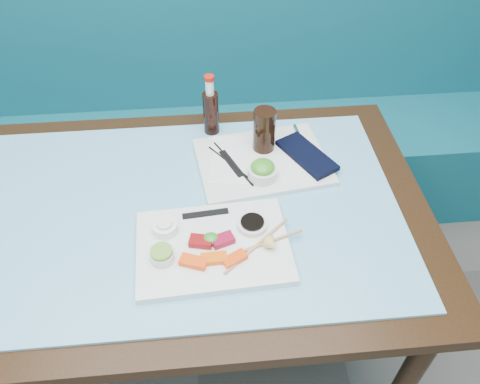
{
  "coord_description": "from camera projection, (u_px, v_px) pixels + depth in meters",
  "views": [
    {
      "loc": [
        0.09,
        0.56,
        1.71
      ],
      "look_at": [
        0.17,
        1.46,
        0.8
      ],
      "focal_mm": 35.0,
      "sensor_mm": 36.0,
      "label": 1
    }
  ],
  "objects": [
    {
      "name": "ramekin_ginger",
      "position": [
        165.0,
        228.0,
        1.2
      ],
      "size": [
        0.07,
        0.07,
        0.03
      ],
      "primitive_type": "cylinder",
      "rotation": [
        0.0,
        0.0,
        -0.02
      ],
      "color": "white",
      "rests_on": "sashimi_plate"
    },
    {
      "name": "ginger_fill",
      "position": [
        164.0,
        223.0,
        1.19
      ],
      "size": [
        0.05,
        0.05,
        0.01
      ],
      "primitive_type": "cylinder",
      "rotation": [
        0.0,
        0.0,
        0.32
      ],
      "color": "#FEE8D0",
      "rests_on": "ramekin_ginger"
    },
    {
      "name": "navy_pouch",
      "position": [
        307.0,
        155.0,
        1.42
      ],
      "size": [
        0.17,
        0.22,
        0.02
      ],
      "primitive_type": "cube",
      "rotation": [
        0.0,
        0.0,
        0.5
      ],
      "color": "black",
      "rests_on": "serving_tray"
    },
    {
      "name": "sashimi_plate",
      "position": [
        213.0,
        247.0,
        1.19
      ],
      "size": [
        0.4,
        0.29,
        0.02
      ],
      "primitive_type": "cube",
      "rotation": [
        0.0,
        0.0,
        0.05
      ],
      "color": "white",
      "rests_on": "glass_top"
    },
    {
      "name": "cola_bottle_body",
      "position": [
        211.0,
        113.0,
        1.49
      ],
      "size": [
        0.05,
        0.05,
        0.14
      ],
      "primitive_type": "cylinder",
      "rotation": [
        0.0,
        0.0,
        0.08
      ],
      "color": "black",
      "rests_on": "glass_top"
    },
    {
      "name": "soy_fill",
      "position": [
        252.0,
        222.0,
        1.21
      ],
      "size": [
        0.08,
        0.08,
        0.01
      ],
      "primitive_type": "cylinder",
      "rotation": [
        0.0,
        0.0,
        -0.27
      ],
      "color": "black",
      "rests_on": "soy_dish"
    },
    {
      "name": "chopstick_sleeve",
      "position": [
        205.0,
        214.0,
        1.25
      ],
      "size": [
        0.13,
        0.03,
        0.0
      ],
      "primitive_type": "cube",
      "rotation": [
        0.0,
        0.0,
        0.08
      ],
      "color": "black",
      "rests_on": "sashimi_plate"
    },
    {
      "name": "serving_tray",
      "position": [
        262.0,
        162.0,
        1.42
      ],
      "size": [
        0.42,
        0.34,
        0.01
      ],
      "primitive_type": "cube",
      "rotation": [
        0.0,
        0.0,
        0.13
      ],
      "color": "silver",
      "rests_on": "glass_top"
    },
    {
      "name": "lemon_wedge",
      "position": [
        272.0,
        245.0,
        1.15
      ],
      "size": [
        0.05,
        0.05,
        0.04
      ],
      "primitive_type": "cone",
      "rotation": [
        1.57,
        0.0,
        0.6
      ],
      "color": "#E5CF6C",
      "rests_on": "sashimi_plate"
    },
    {
      "name": "salmon_mid",
      "position": [
        214.0,
        259.0,
        1.14
      ],
      "size": [
        0.07,
        0.03,
        0.02
      ],
      "primitive_type": "cube",
      "rotation": [
        0.0,
        0.0,
        0.02
      ],
      "color": "#F55A09",
      "rests_on": "sashimi_plate"
    },
    {
      "name": "black_chopstick_a",
      "position": [
        230.0,
        163.0,
        1.4
      ],
      "size": [
        0.12,
        0.17,
        0.01
      ],
      "primitive_type": "cylinder",
      "rotation": [
        1.57,
        0.0,
        0.62
      ],
      "color": "black",
      "rests_on": "serving_tray"
    },
    {
      "name": "salmon_left",
      "position": [
        193.0,
        262.0,
        1.13
      ],
      "size": [
        0.07,
        0.05,
        0.02
      ],
      "primitive_type": "cube",
      "rotation": [
        0.0,
        0.0,
        -0.35
      ],
      "color": "#FF480A",
      "rests_on": "sashimi_plate"
    },
    {
      "name": "tuna_right",
      "position": [
        223.0,
        240.0,
        1.18
      ],
      "size": [
        0.06,
        0.05,
        0.02
      ],
      "primitive_type": "cube",
      "rotation": [
        0.0,
        0.0,
        0.34
      ],
      "color": "maroon",
      "rests_on": "sashimi_plate"
    },
    {
      "name": "cola_bottle_cap",
      "position": [
        209.0,
        78.0,
        1.4
      ],
      "size": [
        0.04,
        0.04,
        0.01
      ],
      "primitive_type": "cylinder",
      "rotation": [
        0.0,
        0.0,
        -0.16
      ],
      "color": "#B8170B",
      "rests_on": "cola_bottle_neck"
    },
    {
      "name": "soy_dish",
      "position": [
        252.0,
        225.0,
        1.21
      ],
      "size": [
        0.08,
        0.08,
        0.02
      ],
      "primitive_type": "cylinder",
      "rotation": [
        0.0,
        0.0,
        -0.05
      ],
      "color": "silver",
      "rests_on": "sashimi_plate"
    },
    {
      "name": "seaweed_bowl",
      "position": [
        262.0,
        173.0,
        1.35
      ],
      "size": [
        0.11,
        0.11,
        0.03
      ],
      "primitive_type": "cylinder",
      "rotation": [
        0.0,
        0.0,
        0.35
      ],
      "color": "silver",
      "rests_on": "serving_tray"
    },
    {
      "name": "booth_bench",
      "position": [
        186.0,
        132.0,
        2.15
      ],
      "size": [
        3.0,
        0.56,
        1.17
      ],
      "color": "#105967",
      "rests_on": "ground"
    },
    {
      "name": "paper_placemat",
      "position": [
        262.0,
        160.0,
        1.41
      ],
      "size": [
        0.34,
        0.26,
        0.0
      ],
      "primitive_type": "cube",
      "rotation": [
        0.0,
        0.0,
        -0.13
      ],
      "color": "white",
      "rests_on": "serving_tray"
    },
    {
      "name": "fork",
      "position": [
        298.0,
        134.0,
        1.49
      ],
      "size": [
        0.02,
        0.09,
        0.01
      ],
      "primitive_type": "cylinder",
      "rotation": [
        1.57,
        0.0,
        0.1
      ],
      "color": "silver",
      "rests_on": "serving_tray"
    },
    {
      "name": "wasabi_fill",
      "position": [
        161.0,
        252.0,
        1.12
      ],
      "size": [
        0.06,
        0.06,
        0.01
      ],
      "primitive_type": "cylinder",
      "rotation": [
        0.0,
        0.0,
        -0.12
      ],
      "color": "#6CA334",
      "rests_on": "ramekin_wasabi"
    },
    {
      "name": "glass_top",
      "position": [
        179.0,
        210.0,
        1.29
      ],
      "size": [
        1.22,
        0.76,
        0.01
      ],
      "primitive_type": "cube",
      "color": "#68B1D0",
      "rests_on": "dining_table"
    },
    {
      "name": "black_chopstick_b",
      "position": [
        233.0,
        163.0,
        1.4
      ],
      "size": [
        0.1,
        0.2,
        0.01
      ],
      "primitive_type": "cylinder",
      "rotation": [
        1.57,
        0.0,
        0.46
      ],
      "color": "black",
      "rests_on": "serving_tray"
    },
    {
      "name": "ramekin_wasabi",
      "position": [
        162.0,
        256.0,
        1.14
      ],
      "size": [
        0.07,
        0.07,
        0.02
      ],
      "primitive_type": "cylinder",
      "rotation": [
        0.0,
        0.0,
        -0.25
      ],
      "color": "white",
      "rests_on": "sashimi_plate"
    },
    {
      "name": "cola_bottle_neck",
      "position": [
        210.0,
        87.0,
        1.42
      ],
      "size": [
        0.03,
        0.03,
        0.05
      ],
      "primitive_type": "cylinder",
      "rotation": [
        0.0,
        0.0,
        0.16
      ],
      "color": "white",
      "rests_on": "cola_bottle_body"
    },
    {
      "name": "wooden_chopstick_b",
      "position": [
        261.0,
        245.0,
        1.17
      ],
      "size": [
        0.22,
        0.08,
        0.01
      ],
      "primitive_type": "cylinder",
      "rotation": [
        1.57,
        0.0,
        -1.25
      ],
      "color": "#AB8250",
      "rests_on": "sashimi_plate"
    },
    {
      "name": "wooden_chopstick_a",
      "position": [
        257.0,
        245.0,
        1.17
      ],
      "size": [
        0.18,
        0.16,
        0.01
      ],
      "primitive_type": "cylinder",
      "rotation": [
        1.57,
        0.0,
        -0.84
      ],
      "color": "tan",
      "rests_on": "sashimi_plate"
    },
    {
      "name": "cola_glass",
      "position": [
        264.0,
        130.0,
        1.4
      ],
      "size": [
        0.07,
        0.07,
        0.14
      ],
      "primitive_type": "cylinder",
      "rotation": [
        0.0,
        0.0,
        -0.01
      ],
      "color": "black",
      "rests_on": "serving_tray"
    },
    {
      "name": "tray_sleeve",
      "position": [
        231.0,
        164.0,
        1.4
      ],
      "size": [
        0.07,
        0.13,
        0.0
      ],
      "primitive_type": "cube",
      "rotation": [
        0.0,
        0.0,
        0.4
      ],
      "color": "black",
      "rests_on": "serving_tray"
    },
    {
      "name": "tuna_left",
      "position": [
        201.0,
        241.0,
        1.17
      ],
      "size": [
        0.06,
        0.05,
        0.02
      ],
      "primitive_type": "cube",
      "rotation": [
        0.0,
        0.0,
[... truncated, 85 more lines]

